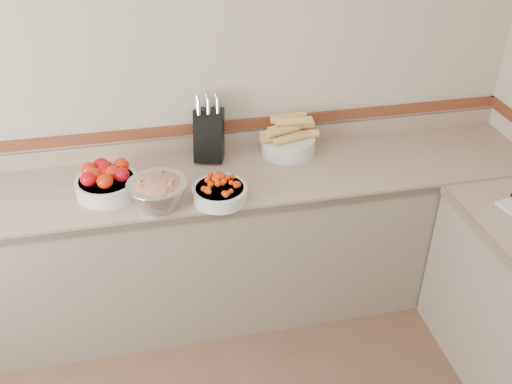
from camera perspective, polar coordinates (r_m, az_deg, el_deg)
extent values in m
plane|color=#BFB29D|center=(3.17, -8.79, 10.18)|extent=(4.00, 0.00, 4.00)
cube|color=tan|center=(3.07, -7.65, 0.64)|extent=(4.00, 0.65, 0.04)
cube|color=gray|center=(3.34, -7.09, -5.88)|extent=(4.00, 0.63, 0.86)
cube|color=#7C6753|center=(2.81, -7.04, -2.74)|extent=(4.00, 0.02, 0.04)
cube|color=tan|center=(3.31, -8.26, 4.53)|extent=(4.00, 0.02, 0.10)
cube|color=brown|center=(3.26, -8.40, 6.05)|extent=(4.00, 0.02, 0.06)
cube|color=black|center=(3.20, -4.72, 5.69)|extent=(0.21, 0.23, 0.32)
cylinder|color=silver|center=(3.08, -5.74, 8.39)|extent=(0.03, 0.04, 0.08)
cylinder|color=silver|center=(3.09, -4.79, 8.49)|extent=(0.03, 0.04, 0.08)
cylinder|color=silver|center=(3.09, -3.84, 8.58)|extent=(0.03, 0.04, 0.08)
cylinder|color=silver|center=(3.11, -5.81, 8.63)|extent=(0.03, 0.04, 0.08)
cylinder|color=silver|center=(3.12, -4.87, 8.72)|extent=(0.03, 0.04, 0.08)
cylinder|color=silver|center=(3.12, -3.93, 8.81)|extent=(0.03, 0.04, 0.08)
cylinder|color=silver|center=(3.14, -5.88, 8.86)|extent=(0.03, 0.04, 0.08)
cylinder|color=silver|center=(3.15, -4.95, 8.96)|extent=(0.03, 0.04, 0.08)
cylinder|color=silver|center=(3.15, -4.02, 9.05)|extent=(0.03, 0.04, 0.08)
cylinder|color=silver|center=(3.03, -14.65, 0.58)|extent=(0.32, 0.32, 0.09)
torus|color=silver|center=(3.01, -14.74, 1.16)|extent=(0.32, 0.32, 0.01)
cylinder|color=white|center=(3.01, -14.74, 1.16)|extent=(0.28, 0.28, 0.01)
ellipsoid|color=#B3070D|center=(2.96, -16.40, 1.25)|extent=(0.08, 0.08, 0.07)
ellipsoid|color=red|center=(2.92, -14.87, 1.05)|extent=(0.08, 0.08, 0.07)
ellipsoid|color=#B3070D|center=(2.95, -13.33, 1.71)|extent=(0.08, 0.08, 0.07)
ellipsoid|color=red|center=(3.04, -16.34, 2.19)|extent=(0.08, 0.08, 0.07)
ellipsoid|color=#B3070D|center=(3.00, -14.85, 2.01)|extent=(0.08, 0.08, 0.07)
ellipsoid|color=red|center=(3.04, -13.35, 2.64)|extent=(0.08, 0.08, 0.07)
ellipsoid|color=#B3070D|center=(3.06, -15.23, 2.62)|extent=(0.08, 0.08, 0.07)
ellipsoid|color=red|center=(2.98, -14.15, 1.88)|extent=(0.08, 0.08, 0.07)
ellipsoid|color=#B3070D|center=(3.03, -14.85, 2.36)|extent=(0.08, 0.08, 0.07)
ellipsoid|color=red|center=(2.98, -15.87, 1.63)|extent=(0.08, 0.08, 0.07)
cylinder|color=silver|center=(2.89, -3.64, -0.14)|extent=(0.28, 0.28, 0.07)
torus|color=silver|center=(2.87, -3.66, 0.37)|extent=(0.28, 0.28, 0.01)
cylinder|color=white|center=(2.87, -3.66, 0.37)|extent=(0.24, 0.24, 0.01)
sphere|color=red|center=(2.83, -2.53, 0.94)|extent=(0.03, 0.03, 0.03)
sphere|color=red|center=(2.88, -1.98, 1.19)|extent=(0.03, 0.03, 0.03)
sphere|color=red|center=(2.84, -4.99, 0.85)|extent=(0.03, 0.03, 0.03)
sphere|color=red|center=(2.84, -4.06, 1.31)|extent=(0.03, 0.03, 0.03)
sphere|color=red|center=(2.84, -1.95, 0.81)|extent=(0.03, 0.03, 0.03)
sphere|color=red|center=(2.83, -3.80, 1.33)|extent=(0.03, 0.03, 0.03)
sphere|color=red|center=(2.92, -3.10, 1.79)|extent=(0.03, 0.03, 0.03)
sphere|color=red|center=(2.84, -2.29, 0.86)|extent=(0.03, 0.03, 0.03)
sphere|color=red|center=(2.92, -3.83, 1.78)|extent=(0.03, 0.03, 0.03)
sphere|color=red|center=(2.91, -3.55, 1.72)|extent=(0.03, 0.03, 0.03)
sphere|color=red|center=(2.92, -3.59, 1.71)|extent=(0.03, 0.03, 0.03)
sphere|color=red|center=(2.83, -3.66, 1.46)|extent=(0.03, 0.03, 0.03)
sphere|color=red|center=(2.80, -4.93, 0.10)|extent=(0.03, 0.03, 0.03)
sphere|color=red|center=(2.88, -4.94, 1.24)|extent=(0.03, 0.03, 0.03)
sphere|color=red|center=(2.79, -4.20, 0.06)|extent=(0.03, 0.03, 0.03)
sphere|color=red|center=(2.84, -3.13, 1.32)|extent=(0.03, 0.03, 0.03)
sphere|color=red|center=(2.82, -5.25, 0.32)|extent=(0.03, 0.03, 0.03)
sphere|color=red|center=(2.80, -4.81, 0.33)|extent=(0.03, 0.03, 0.03)
sphere|color=red|center=(2.82, -3.68, 1.04)|extent=(0.03, 0.03, 0.03)
sphere|color=red|center=(2.81, -2.33, 0.41)|extent=(0.03, 0.03, 0.03)
sphere|color=red|center=(2.83, -4.56, 0.77)|extent=(0.03, 0.03, 0.03)
sphere|color=red|center=(2.82, -3.17, 1.15)|extent=(0.03, 0.03, 0.03)
sphere|color=red|center=(2.81, -2.28, 0.44)|extent=(0.03, 0.03, 0.03)
sphere|color=red|center=(2.81, -3.96, 0.72)|extent=(0.03, 0.03, 0.03)
sphere|color=red|center=(2.87, -4.18, 1.41)|extent=(0.03, 0.03, 0.03)
sphere|color=red|center=(2.82, -4.15, 0.71)|extent=(0.03, 0.03, 0.03)
sphere|color=red|center=(2.83, -3.98, 1.41)|extent=(0.03, 0.03, 0.03)
sphere|color=red|center=(2.85, -3.87, 1.58)|extent=(0.03, 0.03, 0.03)
sphere|color=red|center=(2.84, -2.14, 0.83)|extent=(0.03, 0.03, 0.03)
sphere|color=red|center=(2.84, -3.19, 1.37)|extent=(0.03, 0.03, 0.03)
sphere|color=red|center=(2.86, -4.36, 1.40)|extent=(0.03, 0.03, 0.03)
sphere|color=red|center=(2.88, -3.70, 1.74)|extent=(0.03, 0.03, 0.03)
sphere|color=red|center=(2.90, -3.66, 1.72)|extent=(0.03, 0.03, 0.03)
sphere|color=red|center=(2.84, -3.70, 1.30)|extent=(0.03, 0.03, 0.03)
sphere|color=red|center=(2.78, -3.34, -0.08)|extent=(0.03, 0.03, 0.03)
sphere|color=red|center=(2.83, -3.72, 1.44)|extent=(0.03, 0.03, 0.03)
sphere|color=red|center=(2.85, -4.86, 1.17)|extent=(0.03, 0.03, 0.03)
sphere|color=red|center=(2.77, -4.07, -0.25)|extent=(0.03, 0.03, 0.03)
sphere|color=red|center=(2.87, -5.49, 1.01)|extent=(0.03, 0.03, 0.03)
sphere|color=red|center=(2.87, -2.95, 1.60)|extent=(0.03, 0.03, 0.03)
sphere|color=red|center=(2.82, -3.96, 1.18)|extent=(0.03, 0.03, 0.03)
sphere|color=red|center=(2.83, -3.91, 1.22)|extent=(0.03, 0.03, 0.03)
cylinder|color=silver|center=(3.30, 3.23, 4.73)|extent=(0.31, 0.31, 0.09)
torus|color=silver|center=(3.29, 3.26, 5.35)|extent=(0.31, 0.31, 0.01)
cylinder|color=tan|center=(3.24, 2.21, 5.51)|extent=(0.21, 0.08, 0.05)
cylinder|color=tan|center=(3.23, 3.48, 5.40)|extent=(0.21, 0.10, 0.05)
cylinder|color=tan|center=(3.28, 4.48, 5.76)|extent=(0.21, 0.05, 0.05)
cylinder|color=tan|center=(3.30, 2.12, 6.02)|extent=(0.21, 0.09, 0.05)
cylinder|color=tan|center=(3.33, 3.65, 6.24)|extent=(0.21, 0.06, 0.05)
cylinder|color=tan|center=(3.25, 2.94, 6.48)|extent=(0.21, 0.09, 0.05)
cylinder|color=tan|center=(3.27, 4.04, 6.67)|extent=(0.21, 0.05, 0.05)
cylinder|color=tan|center=(3.26, 3.27, 7.46)|extent=(0.21, 0.07, 0.05)
cylinder|color=tan|center=(3.22, 2.72, 6.20)|extent=(0.21, 0.11, 0.05)
cylinder|color=tan|center=(3.22, 3.77, 7.08)|extent=(0.21, 0.06, 0.05)
cylinder|color=#B2B2BA|center=(2.85, -9.73, -0.27)|extent=(0.30, 0.30, 0.14)
torus|color=#B2B2BA|center=(2.82, -9.86, 0.84)|extent=(0.30, 0.30, 0.01)
ellipsoid|color=#A7134B|center=(2.82, -9.84, 0.64)|extent=(0.25, 0.25, 0.08)
cube|color=#A7134B|center=(2.78, -11.39, 0.48)|extent=(0.02, 0.02, 0.02)
cube|color=#94AB53|center=(2.81, -9.84, 1.21)|extent=(0.02, 0.02, 0.02)
cube|color=#A7134B|center=(2.81, -11.47, 1.06)|extent=(0.03, 0.03, 0.02)
cube|color=#94AB53|center=(2.73, -9.18, 0.14)|extent=(0.02, 0.02, 0.02)
cube|color=#A7134B|center=(2.87, -9.25, 1.89)|extent=(0.03, 0.03, 0.02)
cube|color=#94AB53|center=(2.86, -9.51, 2.00)|extent=(0.03, 0.03, 0.02)
cube|color=#A7134B|center=(2.81, -10.49, 1.26)|extent=(0.03, 0.03, 0.02)
cube|color=#94AB53|center=(2.78, -9.09, 0.86)|extent=(0.03, 0.03, 0.02)
cube|color=#A7134B|center=(2.83, -11.88, 1.00)|extent=(0.02, 0.02, 0.02)
cube|color=#94AB53|center=(2.81, -9.93, 1.17)|extent=(0.02, 0.02, 0.02)
cube|color=#A7134B|center=(2.76, -8.52, 0.88)|extent=(0.03, 0.03, 0.02)
cube|color=#94AB53|center=(2.80, -9.77, 1.26)|extent=(0.02, 0.02, 0.02)
cube|color=#A7134B|center=(2.83, -9.81, 1.37)|extent=(0.03, 0.03, 0.02)
cube|color=#94AB53|center=(2.78, -8.39, 1.19)|extent=(0.02, 0.02, 0.02)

